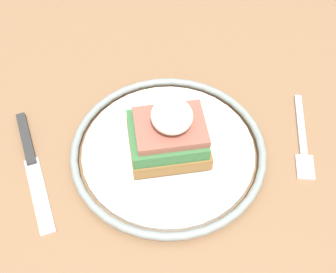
% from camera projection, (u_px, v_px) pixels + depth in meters
% --- Properties ---
extents(dining_table, '(0.99, 0.81, 0.76)m').
position_uv_depth(dining_table, '(159.00, 201.00, 0.70)').
color(dining_table, '#846042').
rests_on(dining_table, ground_plane).
extents(plate, '(0.25, 0.25, 0.02)m').
position_uv_depth(plate, '(168.00, 149.00, 0.60)').
color(plate, silver).
rests_on(plate, dining_table).
extents(sandwich, '(0.10, 0.08, 0.08)m').
position_uv_depth(sandwich, '(169.00, 132.00, 0.57)').
color(sandwich, olive).
rests_on(sandwich, plate).
extents(fork, '(0.05, 0.14, 0.00)m').
position_uv_depth(fork, '(302.00, 140.00, 0.61)').
color(fork, silver).
rests_on(fork, dining_table).
extents(knife, '(0.05, 0.19, 0.01)m').
position_uv_depth(knife, '(31.00, 160.00, 0.60)').
color(knife, '#2D2D2D').
rests_on(knife, dining_table).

